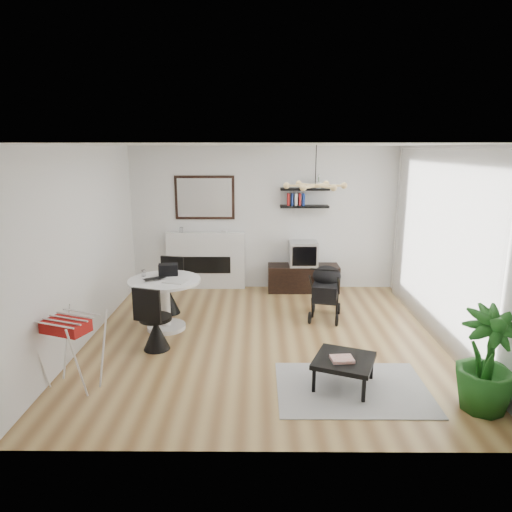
{
  "coord_description": "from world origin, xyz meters",
  "views": [
    {
      "loc": [
        -0.08,
        -6.08,
        2.66
      ],
      "look_at": [
        -0.12,
        0.4,
        1.12
      ],
      "focal_mm": 32.0,
      "sensor_mm": 36.0,
      "label": 1
    }
  ],
  "objects_px": {
    "fireplace": "(206,254)",
    "drying_rack": "(72,351)",
    "potted_plant": "(487,361)",
    "crt_tv": "(303,254)",
    "tv_console": "(303,278)",
    "dining_table": "(165,296)",
    "coffee_table": "(344,361)",
    "stroller": "(326,294)"
  },
  "relations": [
    {
      "from": "fireplace",
      "to": "drying_rack",
      "type": "height_order",
      "value": "fireplace"
    },
    {
      "from": "drying_rack",
      "to": "potted_plant",
      "type": "distance_m",
      "value": 4.45
    },
    {
      "from": "crt_tv",
      "to": "tv_console",
      "type": "bearing_deg",
      "value": 19.69
    },
    {
      "from": "fireplace",
      "to": "dining_table",
      "type": "bearing_deg",
      "value": -100.26
    },
    {
      "from": "tv_console",
      "to": "coffee_table",
      "type": "bearing_deg",
      "value": -88.0
    },
    {
      "from": "tv_console",
      "to": "stroller",
      "type": "bearing_deg",
      "value": -80.95
    },
    {
      "from": "dining_table",
      "to": "crt_tv",
      "type": "bearing_deg",
      "value": 40.43
    },
    {
      "from": "fireplace",
      "to": "stroller",
      "type": "xyz_separation_m",
      "value": [
        2.08,
        -1.56,
        -0.29
      ]
    },
    {
      "from": "tv_console",
      "to": "crt_tv",
      "type": "bearing_deg",
      "value": -160.31
    },
    {
      "from": "tv_console",
      "to": "coffee_table",
      "type": "distance_m",
      "value": 3.58
    },
    {
      "from": "tv_console",
      "to": "potted_plant",
      "type": "height_order",
      "value": "potted_plant"
    },
    {
      "from": "dining_table",
      "to": "stroller",
      "type": "xyz_separation_m",
      "value": [
        2.46,
        0.5,
        -0.12
      ]
    },
    {
      "from": "drying_rack",
      "to": "coffee_table",
      "type": "relative_size",
      "value": 1.03
    },
    {
      "from": "crt_tv",
      "to": "drying_rack",
      "type": "height_order",
      "value": "crt_tv"
    },
    {
      "from": "drying_rack",
      "to": "tv_console",
      "type": "bearing_deg",
      "value": 71.61
    },
    {
      "from": "tv_console",
      "to": "dining_table",
      "type": "distance_m",
      "value": 2.95
    },
    {
      "from": "crt_tv",
      "to": "stroller",
      "type": "height_order",
      "value": "crt_tv"
    },
    {
      "from": "crt_tv",
      "to": "drying_rack",
      "type": "relative_size",
      "value": 0.61
    },
    {
      "from": "fireplace",
      "to": "stroller",
      "type": "height_order",
      "value": "fireplace"
    },
    {
      "from": "stroller",
      "to": "coffee_table",
      "type": "xyz_separation_m",
      "value": [
        -0.1,
        -2.18,
        -0.1
      ]
    },
    {
      "from": "tv_console",
      "to": "potted_plant",
      "type": "relative_size",
      "value": 1.21
    },
    {
      "from": "tv_console",
      "to": "stroller",
      "type": "relative_size",
      "value": 1.44
    },
    {
      "from": "coffee_table",
      "to": "stroller",
      "type": "bearing_deg",
      "value": 87.44
    },
    {
      "from": "tv_console",
      "to": "crt_tv",
      "type": "distance_m",
      "value": 0.48
    },
    {
      "from": "crt_tv",
      "to": "coffee_table",
      "type": "xyz_separation_m",
      "value": [
        0.13,
        -3.58,
        -0.42
      ]
    },
    {
      "from": "dining_table",
      "to": "stroller",
      "type": "relative_size",
      "value": 1.15
    },
    {
      "from": "crt_tv",
      "to": "potted_plant",
      "type": "distance_m",
      "value": 4.32
    },
    {
      "from": "tv_console",
      "to": "coffee_table",
      "type": "xyz_separation_m",
      "value": [
        0.12,
        -3.58,
        0.05
      ]
    },
    {
      "from": "crt_tv",
      "to": "potted_plant",
      "type": "height_order",
      "value": "potted_plant"
    },
    {
      "from": "coffee_table",
      "to": "potted_plant",
      "type": "height_order",
      "value": "potted_plant"
    },
    {
      "from": "drying_rack",
      "to": "stroller",
      "type": "height_order",
      "value": "stroller"
    },
    {
      "from": "fireplace",
      "to": "tv_console",
      "type": "bearing_deg",
      "value": -5.11
    },
    {
      "from": "dining_table",
      "to": "potted_plant",
      "type": "bearing_deg",
      "value": -29.96
    },
    {
      "from": "stroller",
      "to": "potted_plant",
      "type": "height_order",
      "value": "potted_plant"
    },
    {
      "from": "drying_rack",
      "to": "potted_plant",
      "type": "height_order",
      "value": "potted_plant"
    },
    {
      "from": "stroller",
      "to": "potted_plant",
      "type": "bearing_deg",
      "value": -51.72
    },
    {
      "from": "stroller",
      "to": "coffee_table",
      "type": "height_order",
      "value": "stroller"
    },
    {
      "from": "dining_table",
      "to": "potted_plant",
      "type": "xyz_separation_m",
      "value": [
        3.72,
        -2.15,
        0.04
      ]
    },
    {
      "from": "fireplace",
      "to": "coffee_table",
      "type": "distance_m",
      "value": 4.26
    },
    {
      "from": "crt_tv",
      "to": "drying_rack",
      "type": "xyz_separation_m",
      "value": [
        -2.93,
        -3.63,
        -0.28
      ]
    },
    {
      "from": "dining_table",
      "to": "tv_console",
      "type": "bearing_deg",
      "value": 40.36
    },
    {
      "from": "tv_console",
      "to": "dining_table",
      "type": "xyz_separation_m",
      "value": [
        -2.24,
        -1.9,
        0.26
      ]
    }
  ]
}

